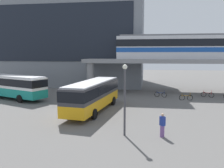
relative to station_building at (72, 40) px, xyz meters
The scene contains 12 objects.
ground_plane 19.33m from the station_building, 61.85° to the right, with size 120.00×120.00×0.00m, color #605E5B.
station_building is the anchor object (origin of this frame).
elevated_platform 23.55m from the station_building, 23.41° to the right, with size 31.65×6.96×5.31m.
train 25.04m from the station_building, 21.61° to the right, with size 25.33×2.96×3.84m.
bus_main 26.56m from the station_building, 67.47° to the right, with size 3.98×11.28×3.22m.
bus_secondary 19.93m from the station_building, 98.30° to the right, with size 11.16×6.61×3.22m.
bicycle_red 28.74m from the station_building, 28.80° to the right, with size 1.70×0.69×1.04m.
bicycle_blue 24.01m from the station_building, 38.99° to the right, with size 1.73×0.58×1.04m.
bicycle_orange 27.52m from the station_building, 37.86° to the right, with size 1.79×0.14×1.04m.
pedestrian_at_kerb 35.99m from the station_building, 61.59° to the right, with size 0.45×0.48×1.79m.
pedestrian_by_bike_rack 16.56m from the station_building, 69.35° to the right, with size 0.41×0.32×1.61m.
lamp_post 34.38m from the station_building, 65.81° to the right, with size 0.36×0.36×5.35m.
Camera 1 is at (7.43, -23.07, 6.11)m, focal length 38.09 mm.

